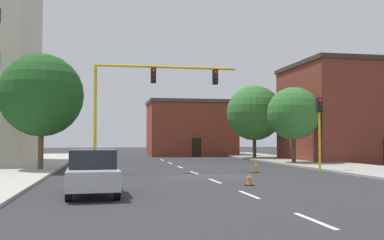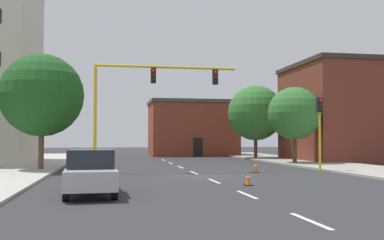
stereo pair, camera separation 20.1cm
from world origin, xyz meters
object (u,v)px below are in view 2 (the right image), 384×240
(tree_right_far, at_px, (255,113))
(tree_right_mid, at_px, (294,113))
(tree_left_near, at_px, (42,95))
(traffic_signal_gantry, at_px, (117,136))
(sedan_silver_near_left, at_px, (91,172))
(traffic_cone_roadside_a, at_px, (248,179))
(traffic_light_pole_right, at_px, (320,117))
(traffic_cone_roadside_b, at_px, (256,167))

(tree_right_far, relative_size, tree_right_mid, 1.19)
(tree_right_far, relative_size, tree_left_near, 0.99)
(traffic_signal_gantry, bearing_deg, sedan_silver_near_left, -95.90)
(traffic_cone_roadside_a, bearing_deg, traffic_signal_gantry, 124.03)
(traffic_light_pole_right, xyz_separation_m, tree_right_mid, (1.79, 8.18, 0.72))
(traffic_light_pole_right, distance_m, tree_right_mid, 8.41)
(tree_right_far, bearing_deg, traffic_cone_roadside_b, -108.53)
(traffic_light_pole_right, height_order, sedan_silver_near_left, traffic_light_pole_right)
(traffic_signal_gantry, relative_size, tree_right_mid, 1.54)
(traffic_light_pole_right, height_order, tree_left_near, tree_left_near)
(traffic_light_pole_right, height_order, traffic_cone_roadside_b, traffic_light_pole_right)
(tree_right_mid, height_order, traffic_cone_roadside_a, tree_right_mid)
(sedan_silver_near_left, relative_size, traffic_cone_roadside_a, 7.57)
(tree_right_mid, bearing_deg, tree_left_near, -167.76)
(tree_right_far, height_order, tree_right_mid, tree_right_far)
(traffic_cone_roadside_a, bearing_deg, traffic_cone_roadside_b, 68.70)
(traffic_light_pole_right, relative_size, tree_left_near, 0.62)
(traffic_signal_gantry, bearing_deg, traffic_cone_roadside_a, -55.97)
(tree_right_far, bearing_deg, traffic_signal_gantry, -131.92)
(tree_left_near, bearing_deg, traffic_signal_gantry, -26.53)
(tree_right_far, height_order, sedan_silver_near_left, tree_right_far)
(tree_left_near, xyz_separation_m, sedan_silver_near_left, (3.77, -13.25, -4.13))
(traffic_light_pole_right, xyz_separation_m, tree_left_near, (-17.87, 3.92, 1.49))
(tree_right_far, distance_m, tree_left_near, 23.86)
(traffic_light_pole_right, xyz_separation_m, tree_right_far, (1.60, 17.72, 1.28))
(traffic_light_pole_right, relative_size, sedan_silver_near_left, 1.05)
(tree_right_far, relative_size, sedan_silver_near_left, 1.68)
(tree_right_far, height_order, traffic_cone_roadside_a, tree_right_far)
(traffic_signal_gantry, relative_size, tree_left_near, 1.28)
(tree_left_near, bearing_deg, tree_right_mid, 12.24)
(traffic_cone_roadside_b, bearing_deg, traffic_light_pole_right, 1.55)
(traffic_signal_gantry, height_order, tree_left_near, tree_left_near)
(traffic_signal_gantry, height_order, traffic_light_pole_right, traffic_signal_gantry)
(tree_right_mid, height_order, sedan_silver_near_left, tree_right_mid)
(traffic_light_pole_right, bearing_deg, traffic_cone_roadside_b, -178.45)
(tree_right_mid, bearing_deg, traffic_signal_gantry, -155.60)
(traffic_cone_roadside_a, bearing_deg, traffic_light_pole_right, 45.18)
(traffic_signal_gantry, distance_m, traffic_light_pole_right, 13.13)
(tree_right_mid, bearing_deg, tree_right_far, 91.18)
(tree_right_mid, xyz_separation_m, tree_left_near, (-19.66, -4.26, 0.77))
(traffic_light_pole_right, height_order, tree_right_far, tree_right_far)
(traffic_light_pole_right, height_order, tree_right_mid, tree_right_mid)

